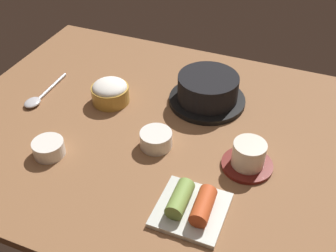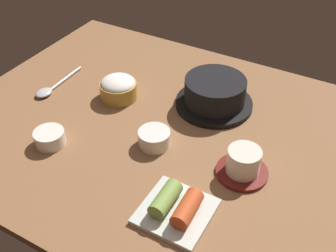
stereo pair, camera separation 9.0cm
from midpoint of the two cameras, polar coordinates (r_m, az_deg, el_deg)
name	(u,v)px [view 2 (the right image)]	position (r cm, az deg, el deg)	size (l,w,h in cm)	color
dining_table	(165,132)	(94.94, 2.26, -0.93)	(100.00, 76.00, 2.00)	brown
stone_pot	(215,93)	(100.37, 9.10, 4.41)	(18.94, 18.94, 7.47)	black
rice_bowl	(118,88)	(102.70, -4.44, 5.26)	(9.30, 9.30, 5.84)	#B78C38
tea_cup_with_saucer	(243,164)	(84.13, 13.47, -5.26)	(10.69, 10.69, 6.13)	maroon
banchan_cup_center	(154,138)	(88.79, 0.98, -1.78)	(7.04, 7.04, 3.64)	white
kimchi_plate	(176,207)	(76.04, 4.61, -11.40)	(12.70, 12.70, 4.41)	silver
side_bowl_near	(50,137)	(91.66, -13.50, -1.67)	(6.71, 6.71, 3.33)	white
spoon	(50,89)	(109.24, -13.87, 4.97)	(3.60, 16.87, 1.35)	#B7B7BC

